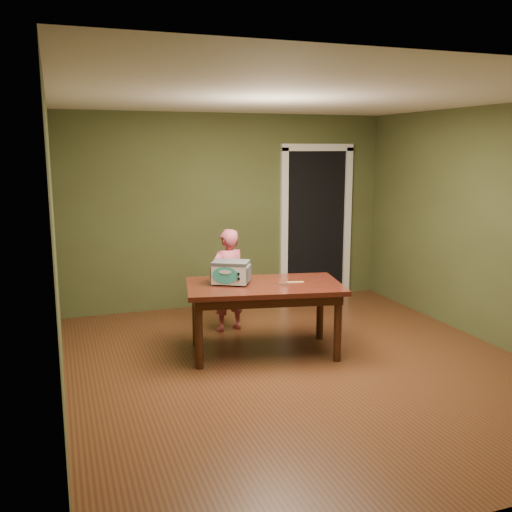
# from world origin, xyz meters

# --- Properties ---
(floor) EXTENTS (5.00, 5.00, 0.00)m
(floor) POSITION_xyz_m (0.00, 0.00, 0.00)
(floor) COLOR #5A3219
(floor) RESTS_ON ground
(room_shell) EXTENTS (4.52, 5.02, 2.61)m
(room_shell) POSITION_xyz_m (0.00, 0.00, 1.71)
(room_shell) COLOR #46502A
(room_shell) RESTS_ON ground
(doorway) EXTENTS (1.10, 0.66, 2.25)m
(doorway) POSITION_xyz_m (1.30, 2.78, 1.06)
(doorway) COLOR black
(doorway) RESTS_ON ground
(dining_table) EXTENTS (1.74, 1.19, 0.75)m
(dining_table) POSITION_xyz_m (-0.23, 0.50, 0.65)
(dining_table) COLOR #3A160D
(dining_table) RESTS_ON floor
(toy_oven) EXTENTS (0.45, 0.41, 0.24)m
(toy_oven) POSITION_xyz_m (-0.55, 0.61, 0.88)
(toy_oven) COLOR #4C4F54
(toy_oven) RESTS_ON dining_table
(baking_pan) EXTENTS (0.10, 0.10, 0.02)m
(baking_pan) POSITION_xyz_m (-0.05, 0.40, 0.76)
(baking_pan) COLOR silver
(baking_pan) RESTS_ON dining_table
(spatula) EXTENTS (0.18, 0.07, 0.01)m
(spatula) POSITION_xyz_m (0.10, 0.45, 0.75)
(spatula) COLOR #FFDB6E
(spatula) RESTS_ON dining_table
(child) EXTENTS (0.50, 0.38, 1.22)m
(child) POSITION_xyz_m (-0.37, 1.35, 0.61)
(child) COLOR #CA5366
(child) RESTS_ON floor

